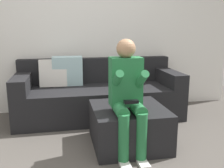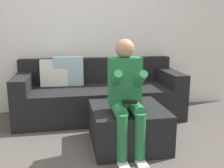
# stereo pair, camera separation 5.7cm
# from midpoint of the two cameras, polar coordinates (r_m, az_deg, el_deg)

# --- Properties ---
(wall_back) EXTENTS (5.06, 0.10, 2.59)m
(wall_back) POSITION_cam_midpoint_polar(r_m,az_deg,el_deg) (4.13, -6.25, 12.24)
(wall_back) COLOR white
(wall_back) RESTS_ON ground_plane
(couch_sectional) EXTENTS (2.37, 0.91, 0.90)m
(couch_sectional) POSITION_cam_midpoint_polar(r_m,az_deg,el_deg) (3.82, -2.72, -2.54)
(couch_sectional) COLOR black
(couch_sectional) RESTS_ON ground_plane
(ottoman) EXTENTS (0.80, 0.81, 0.44)m
(ottoman) POSITION_cam_midpoint_polar(r_m,az_deg,el_deg) (2.93, 4.11, -9.33)
(ottoman) COLOR black
(ottoman) RESTS_ON ground_plane
(person_seated) EXTENTS (0.33, 0.57, 1.20)m
(person_seated) POSITION_cam_midpoint_polar(r_m,az_deg,el_deg) (2.60, 3.88, -1.82)
(person_seated) COLOR #26723F
(person_seated) RESTS_ON ground_plane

